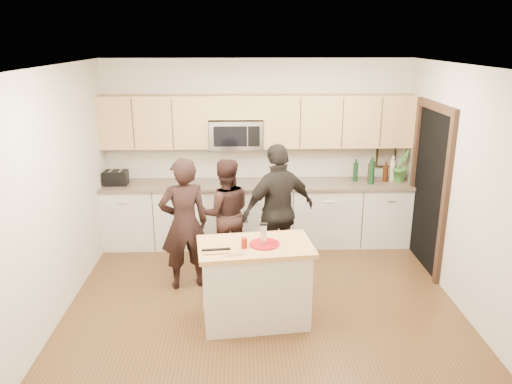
{
  "coord_description": "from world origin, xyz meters",
  "views": [
    {
      "loc": [
        -0.23,
        -5.31,
        2.98
      ],
      "look_at": [
        -0.07,
        0.35,
        1.22
      ],
      "focal_mm": 35.0,
      "sensor_mm": 36.0,
      "label": 1
    }
  ],
  "objects_px": {
    "toaster": "(116,178)",
    "woman_center": "(225,213)",
    "woman_right": "(279,211)",
    "island": "(255,283)",
    "woman_left": "(184,224)"
  },
  "relations": [
    {
      "from": "toaster",
      "to": "woman_center",
      "type": "distance_m",
      "value": 1.78
    },
    {
      "from": "woman_center",
      "to": "woman_right",
      "type": "xyz_separation_m",
      "value": [
        0.69,
        -0.29,
        0.13
      ]
    },
    {
      "from": "island",
      "to": "toaster",
      "type": "height_order",
      "value": "toaster"
    },
    {
      "from": "toaster",
      "to": "woman_left",
      "type": "distance_m",
      "value": 1.75
    },
    {
      "from": "toaster",
      "to": "woman_left",
      "type": "height_order",
      "value": "woman_left"
    },
    {
      "from": "woman_left",
      "to": "island",
      "type": "bearing_deg",
      "value": 118.97
    },
    {
      "from": "woman_right",
      "to": "woman_left",
      "type": "bearing_deg",
      "value": -12.43
    },
    {
      "from": "woman_left",
      "to": "woman_center",
      "type": "relative_size",
      "value": 1.11
    },
    {
      "from": "island",
      "to": "woman_left",
      "type": "bearing_deg",
      "value": 128.58
    },
    {
      "from": "woman_left",
      "to": "woman_right",
      "type": "xyz_separation_m",
      "value": [
        1.16,
        0.31,
        0.05
      ]
    },
    {
      "from": "woman_center",
      "to": "island",
      "type": "bearing_deg",
      "value": 96.43
    },
    {
      "from": "woman_center",
      "to": "woman_right",
      "type": "height_order",
      "value": "woman_right"
    },
    {
      "from": "toaster",
      "to": "woman_right",
      "type": "bearing_deg",
      "value": -24.11
    },
    {
      "from": "island",
      "to": "woman_center",
      "type": "relative_size",
      "value": 0.86
    },
    {
      "from": "woman_center",
      "to": "woman_left",
      "type": "bearing_deg",
      "value": 43.41
    }
  ]
}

